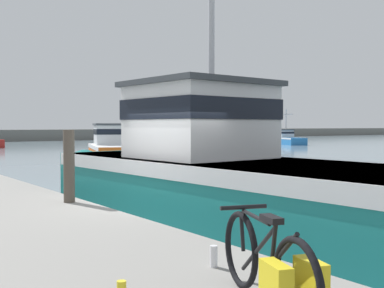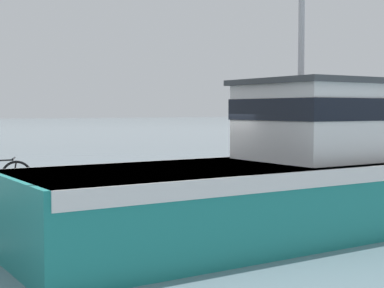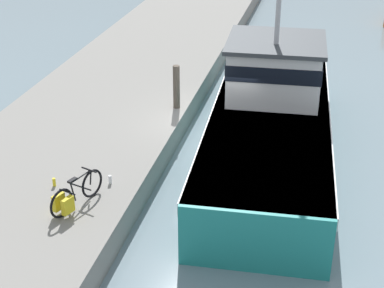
{
  "view_description": "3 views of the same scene",
  "coord_description": "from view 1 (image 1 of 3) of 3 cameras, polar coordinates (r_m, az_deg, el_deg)",
  "views": [
    {
      "loc": [
        -5.0,
        -8.31,
        2.23
      ],
      "look_at": [
        -0.01,
        -1.49,
        1.91
      ],
      "focal_mm": 45.0,
      "sensor_mm": 36.0,
      "label": 1
    },
    {
      "loc": [
        11.26,
        -8.11,
        2.6
      ],
      "look_at": [
        0.27,
        -1.87,
        1.85
      ],
      "focal_mm": 55.0,
      "sensor_mm": 36.0,
      "label": 2
    },
    {
      "loc": [
        2.93,
        -16.17,
        8.23
      ],
      "look_at": [
        -0.23,
        -2.58,
        1.13
      ],
      "focal_mm": 55.0,
      "sensor_mm": 36.0,
      "label": 3
    }
  ],
  "objects": [
    {
      "name": "bicycle_touring",
      "position": [
        3.92,
        9.66,
        -14.52
      ],
      "size": [
        0.76,
        1.65,
        0.77
      ],
      "rotation": [
        0.0,
        0.0,
        -0.34
      ],
      "color": "black",
      "rests_on": "dock_pier"
    },
    {
      "name": "boat_green_anchored",
      "position": [
        59.66,
        11.14,
        0.6
      ],
      "size": [
        4.42,
        7.55,
        4.3
      ],
      "rotation": [
        0.0,
        0.0,
        -0.41
      ],
      "color": "#236BB2",
      "rests_on": "ground_plane"
    },
    {
      "name": "boat_red_outer",
      "position": [
        28.92,
        -9.65,
        -0.56
      ],
      "size": [
        4.05,
        7.51,
        2.39
      ],
      "rotation": [
        0.0,
        0.0,
        -0.34
      ],
      "color": "orange",
      "rests_on": "ground_plane"
    },
    {
      "name": "far_shoreline",
      "position": [
        81.42,
        -10.71,
        1.13
      ],
      "size": [
        180.0,
        5.0,
        1.69
      ],
      "primitive_type": "cube",
      "color": "slate",
      "rests_on": "ground_plane"
    },
    {
      "name": "fishing_boat_main",
      "position": [
        10.39,
        3.69,
        -3.81
      ],
      "size": [
        3.86,
        12.36,
        10.15
      ],
      "rotation": [
        0.0,
        0.0,
        0.05
      ],
      "color": "teal",
      "rests_on": "ground_plane"
    },
    {
      "name": "water_bottle_on_curb",
      "position": [
        5.16,
        2.59,
        -13.16
      ],
      "size": [
        0.08,
        0.08,
        0.22
      ],
      "primitive_type": "cylinder",
      "color": "silver",
      "rests_on": "dock_pier"
    },
    {
      "name": "ground_plane",
      "position": [
        9.95,
        -5.1,
        -10.82
      ],
      "size": [
        320.0,
        320.0,
        0.0
      ],
      "primitive_type": "plane",
      "color": "gray"
    },
    {
      "name": "mooring_post",
      "position": [
        9.57,
        -14.37,
        -2.56
      ],
      "size": [
        0.21,
        0.21,
        1.4
      ],
      "primitive_type": "cylinder",
      "color": "#51473D",
      "rests_on": "dock_pier"
    }
  ]
}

